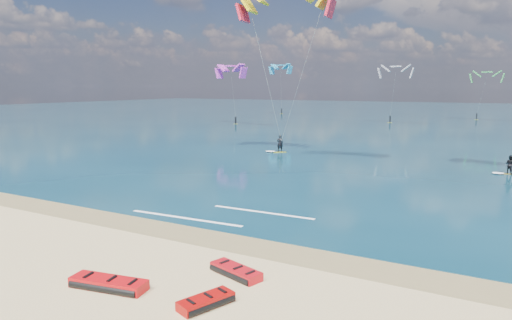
{
  "coord_description": "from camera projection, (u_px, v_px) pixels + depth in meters",
  "views": [
    {
      "loc": [
        12.5,
        -14.48,
        7.24
      ],
      "look_at": [
        0.27,
        8.0,
        3.09
      ],
      "focal_mm": 32.0,
      "sensor_mm": 36.0,
      "label": 1
    }
  ],
  "objects": [
    {
      "name": "ground",
      "position": [
        382.0,
        148.0,
        54.29
      ],
      "size": [
        320.0,
        320.0,
        0.0
      ],
      "primitive_type": "plane",
      "color": "tan",
      "rests_on": "ground"
    },
    {
      "name": "wet_sand_strip",
      "position": [
        202.0,
        236.0,
        22.21
      ],
      "size": [
        320.0,
        2.4,
        0.01
      ],
      "primitive_type": "cube",
      "color": "olive",
      "rests_on": "ground"
    },
    {
      "name": "sea",
      "position": [
        445.0,
        116.0,
        109.77
      ],
      "size": [
        320.0,
        200.0,
        0.04
      ],
      "primitive_type": "cube",
      "color": "#0A2C3C",
      "rests_on": "ground"
    },
    {
      "name": "packed_kite_left",
      "position": [
        109.0,
        288.0,
        16.51
      ],
      "size": [
        3.28,
        1.73,
        0.44
      ],
      "primitive_type": null,
      "rotation": [
        0.0,
        0.0,
        0.18
      ],
      "color": "red",
      "rests_on": "ground"
    },
    {
      "name": "packed_kite_mid",
      "position": [
        236.0,
        275.0,
        17.65
      ],
      "size": [
        2.67,
        1.75,
        0.39
      ],
      "primitive_type": null,
      "rotation": [
        0.0,
        0.0,
        -0.29
      ],
      "color": "red",
      "rests_on": "ground"
    },
    {
      "name": "packed_kite_right",
      "position": [
        206.0,
        306.0,
        15.19
      ],
      "size": [
        1.74,
        2.36,
        0.38
      ],
      "primitive_type": null,
      "rotation": [
        0.0,
        0.0,
        1.21
      ],
      "color": "#A70907",
      "rests_on": "ground"
    },
    {
      "name": "kitesurfer_main",
      "position": [
        283.0,
        67.0,
        45.28
      ],
      "size": [
        10.99,
        7.96,
        17.63
      ],
      "rotation": [
        0.0,
        0.0,
        0.68
      ],
      "color": "yellow",
      "rests_on": "sea"
    },
    {
      "name": "shoreline_foam",
      "position": [
        222.0,
        215.0,
        25.7
      ],
      "size": [
        9.95,
        3.65,
        0.01
      ],
      "color": "white",
      "rests_on": "ground"
    },
    {
      "name": "distant_kites",
      "position": [
        396.0,
        95.0,
        86.89
      ],
      "size": [
        82.06,
        36.86,
        12.38
      ],
      "color": "#318844",
      "rests_on": "ground"
    }
  ]
}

